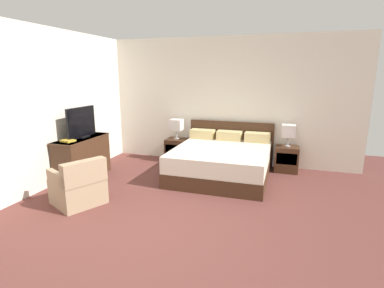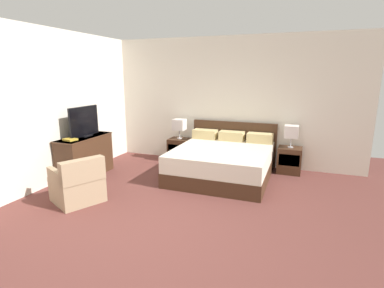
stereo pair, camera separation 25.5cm
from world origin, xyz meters
TOP-DOWN VIEW (x-y plane):
  - ground_plane at (0.00, 0.00)m, footprint 10.09×10.09m
  - wall_back at (0.00, 3.39)m, footprint 6.23×0.06m
  - wall_left at (-2.55, 1.38)m, footprint 0.06×5.16m
  - bed at (0.36, 2.37)m, footprint 1.90×2.00m
  - nightstand_left at (-0.88, 3.09)m, footprint 0.48×0.42m
  - nightstand_right at (1.60, 3.09)m, footprint 0.48×0.42m
  - table_lamp_left at (-0.88, 3.09)m, footprint 0.27×0.27m
  - table_lamp_right at (1.60, 3.09)m, footprint 0.27×0.27m
  - dresser at (-2.25, 1.45)m, footprint 0.48×1.22m
  - tv at (-2.25, 1.49)m, footprint 0.18×0.80m
  - book_red_cover at (-2.25, 1.08)m, footprint 0.26×0.22m
  - armchair_by_window at (-1.51, 0.36)m, footprint 0.92×0.91m

SIDE VIEW (x-z plane):
  - ground_plane at x=0.00m, z-range 0.00..0.00m
  - nightstand_left at x=-0.88m, z-range 0.00..0.54m
  - nightstand_right at x=1.60m, z-range 0.00..0.54m
  - armchair_by_window at x=-1.51m, z-range -0.10..0.66m
  - bed at x=0.36m, z-range -0.17..0.81m
  - dresser at x=-2.25m, z-range 0.01..0.82m
  - book_red_cover at x=-2.25m, z-range 0.81..0.85m
  - table_lamp_left at x=-0.88m, z-range 0.64..1.10m
  - table_lamp_right at x=1.60m, z-range 0.64..1.10m
  - tv at x=-2.25m, z-range 0.80..1.40m
  - wall_back at x=0.00m, z-range 0.00..2.83m
  - wall_left at x=-2.55m, z-range 0.00..2.83m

